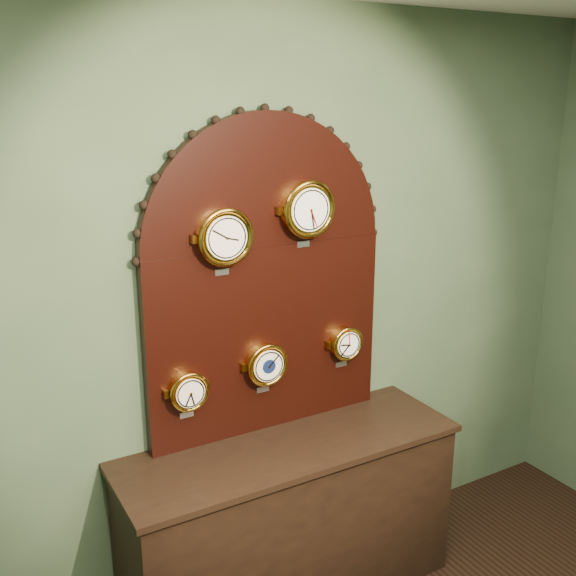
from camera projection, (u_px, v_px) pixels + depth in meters
wall_back at (262, 312)px, 3.17m from camera, size 4.00×0.00×4.00m
shop_counter at (290, 523)px, 3.23m from camera, size 1.60×0.50×0.80m
display_board at (266, 268)px, 3.07m from camera, size 1.26×0.06×1.53m
roman_clock at (224, 237)px, 2.84m from camera, size 0.26×0.08×0.31m
arabic_clock at (307, 209)px, 3.02m from camera, size 0.27×0.08×0.32m
hygrometer at (188, 391)px, 2.94m from camera, size 0.18×0.08×0.23m
barometer at (266, 364)px, 3.11m from camera, size 0.21×0.08×0.26m
tide_clock at (345, 343)px, 3.33m from camera, size 0.17×0.08×0.23m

